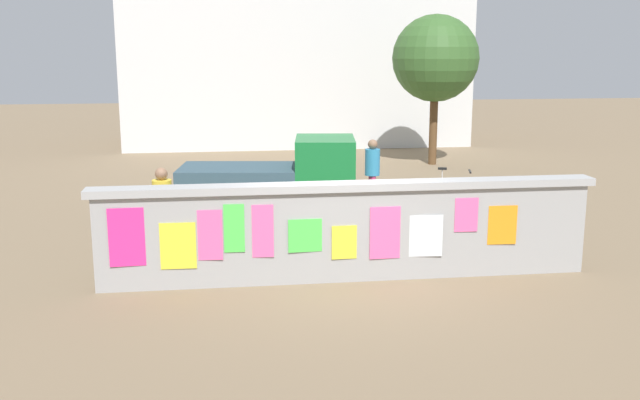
# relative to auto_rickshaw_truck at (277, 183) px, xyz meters

# --- Properties ---
(ground) EXTENTS (60.00, 60.00, 0.00)m
(ground) POSITION_rel_auto_rickshaw_truck_xyz_m (0.84, 4.26, -0.90)
(ground) COLOR #7A664C
(poster_wall) EXTENTS (8.07, 0.42, 1.59)m
(poster_wall) POSITION_rel_auto_rickshaw_truck_xyz_m (0.83, -3.75, -0.08)
(poster_wall) COLOR #9A9A9A
(poster_wall) RESTS_ON ground
(auto_rickshaw_truck) EXTENTS (3.77, 1.96, 1.85)m
(auto_rickshaw_truck) POSITION_rel_auto_rickshaw_truck_xyz_m (0.00, 0.00, 0.00)
(auto_rickshaw_truck) COLOR black
(auto_rickshaw_truck) RESTS_ON ground
(motorcycle) EXTENTS (1.90, 0.56, 0.87)m
(motorcycle) POSITION_rel_auto_rickshaw_truck_xyz_m (3.65, -1.06, -0.44)
(motorcycle) COLOR black
(motorcycle) RESTS_ON ground
(bicycle_near) EXTENTS (1.70, 0.44, 0.95)m
(bicycle_near) POSITION_rel_auto_rickshaw_truck_xyz_m (1.74, -2.62, -0.54)
(bicycle_near) COLOR black
(bicycle_near) RESTS_ON ground
(bicycle_far) EXTENTS (1.66, 0.59, 0.95)m
(bicycle_far) POSITION_rel_auto_rickshaw_truck_xyz_m (4.05, 1.10, -0.54)
(bicycle_far) COLOR black
(bicycle_far) RESTS_ON ground
(person_walking) EXTENTS (0.48, 0.48, 1.62)m
(person_walking) POSITION_rel_auto_rickshaw_truck_xyz_m (-2.18, -2.04, 0.09)
(person_walking) COLOR #338CBF
(person_walking) RESTS_ON ground
(person_bystander) EXTENTS (0.36, 0.36, 1.62)m
(person_bystander) POSITION_rel_auto_rickshaw_truck_xyz_m (2.28, 1.23, 0.09)
(person_bystander) COLOR #D83F72
(person_bystander) RESTS_ON ground
(tree_roadside) EXTENTS (2.69, 2.69, 4.66)m
(tree_roadside) POSITION_rel_auto_rickshaw_truck_xyz_m (5.52, 7.34, 2.40)
(tree_roadside) COLOR brown
(tree_roadside) RESTS_ON ground
(building_background) EXTENTS (13.01, 4.96, 8.55)m
(building_background) POSITION_rel_auto_rickshaw_truck_xyz_m (1.76, 13.40, 3.39)
(building_background) COLOR silver
(building_background) RESTS_ON ground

